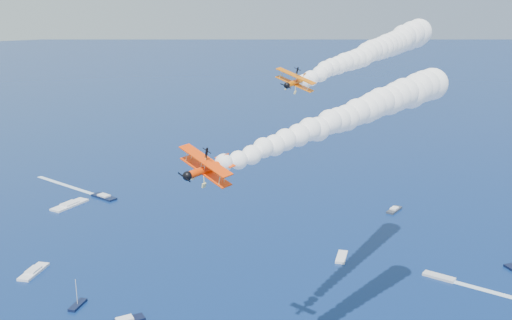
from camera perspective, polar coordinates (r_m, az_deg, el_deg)
biplane_lead at (r=98.40m, az=3.79°, el=7.42°), size 8.82×9.91×6.61m
biplane_trail at (r=79.40m, az=-4.66°, el=-0.83°), size 9.70×11.53×8.22m
smoke_trail_lead at (r=126.42m, az=11.01°, el=10.10°), size 65.68×49.84×11.30m
smoke_trail_trail at (r=101.90m, az=8.71°, el=4.13°), size 64.92×32.18×11.30m
spectator_boats at (r=184.59m, az=-19.21°, el=-9.15°), size 236.48×174.00×0.70m
boat_wakes at (r=151.24m, az=-10.36°, el=-14.36°), size 165.58×196.50×0.04m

